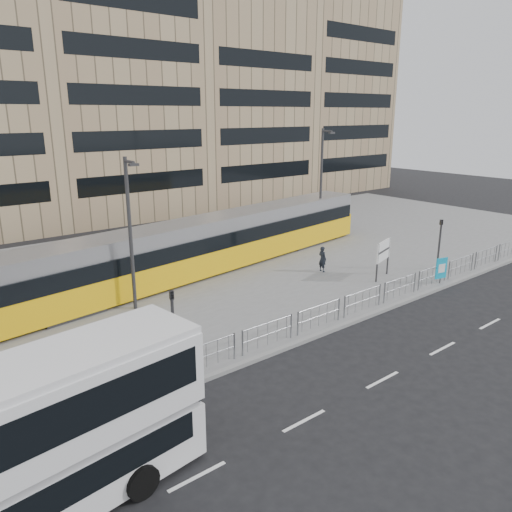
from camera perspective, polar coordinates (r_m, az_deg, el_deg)
ground at (r=22.97m, az=9.28°, el=-8.34°), size 120.00×120.00×0.00m
plaza at (r=31.61m, az=-7.09°, el=-1.25°), size 64.00×24.00×0.15m
kerb at (r=22.97m, az=9.19°, el=-8.13°), size 64.00×0.25×0.17m
building_row at (r=51.16m, az=-20.26°, el=19.05°), size 70.40×18.40×31.20m
pedestrian_barrier at (r=24.32m, az=11.66°, el=-4.56°), size 32.07×0.07×1.10m
road_markings at (r=21.60m, az=19.15°, el=-10.70°), size 62.00×0.12×0.01m
tram at (r=29.93m, az=-5.87°, el=1.22°), size 27.83×6.37×3.27m
station_sign at (r=29.55m, az=14.35°, el=0.41°), size 1.88×0.63×2.23m
ad_panel at (r=29.76m, az=20.41°, el=-1.36°), size 0.79×0.24×1.49m
pedestrian at (r=30.29m, az=7.60°, el=-0.34°), size 0.39×0.58×1.56m
traffic_light_west at (r=18.63m, az=-9.48°, el=-7.18°), size 0.21×0.23×3.10m
traffic_light_east at (r=32.19m, az=20.28°, el=1.97°), size 0.21×0.23×3.10m
lamp_post_west at (r=24.12m, az=-14.16°, el=3.08°), size 0.45×1.04×7.35m
lamp_post_east at (r=36.57m, az=7.51°, el=8.42°), size 0.45×1.04×8.22m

